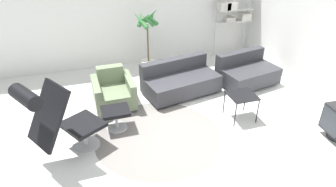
{
  "coord_description": "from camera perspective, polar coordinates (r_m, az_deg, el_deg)",
  "views": [
    {
      "loc": [
        -1.25,
        -3.97,
        3.12
      ],
      "look_at": [
        0.05,
        0.3,
        0.55
      ],
      "focal_mm": 32.0,
      "sensor_mm": 36.0,
      "label": 1
    }
  ],
  "objects": [
    {
      "name": "potted_plant",
      "position": [
        6.91,
        -3.83,
        8.73
      ],
      "size": [
        0.62,
        0.61,
        1.52
      ],
      "color": "silver",
      "rests_on": "ground_plane"
    },
    {
      "name": "armchair_red",
      "position": [
        5.85,
        -10.33,
        0.17
      ],
      "size": [
        0.77,
        0.82,
        0.7
      ],
      "rotation": [
        0.0,
        0.0,
        3.17
      ],
      "color": "silver",
      "rests_on": "ground_plane"
    },
    {
      "name": "couch_low",
      "position": [
        6.2,
        2.3,
        2.32
      ],
      "size": [
        1.64,
        1.09,
        0.67
      ],
      "rotation": [
        0.0,
        0.0,
        3.34
      ],
      "color": "black",
      "rests_on": "ground_plane"
    },
    {
      "name": "lounge_chair",
      "position": [
        4.45,
        -20.72,
        -3.88
      ],
      "size": [
        1.2,
        1.03,
        1.32
      ],
      "rotation": [
        0.0,
        0.0,
        -1.02
      ],
      "color": "#BCBCC1",
      "rests_on": "ground_plane"
    },
    {
      "name": "couch_second",
      "position": [
        6.78,
        14.71,
        3.85
      ],
      "size": [
        1.34,
        1.03,
        0.67
      ],
      "rotation": [
        0.0,
        0.0,
        3.34
      ],
      "color": "black",
      "rests_on": "ground_plane"
    },
    {
      "name": "round_rug",
      "position": [
        5.07,
        -1.95,
        -8.03
      ],
      "size": [
        2.11,
        2.11,
        0.01
      ],
      "color": "slate",
      "rests_on": "ground_plane"
    },
    {
      "name": "ground_plane",
      "position": [
        5.2,
        0.44,
        -6.94
      ],
      "size": [
        12.0,
        12.0,
        0.0
      ],
      "primitive_type": "plane",
      "color": "silver"
    },
    {
      "name": "ottoman",
      "position": [
        5.17,
        -9.92,
        -3.95
      ],
      "size": [
        0.47,
        0.4,
        0.38
      ],
      "color": "#BCBCC1",
      "rests_on": "ground_plane"
    },
    {
      "name": "side_table",
      "position": [
        5.43,
        13.88,
        -0.67
      ],
      "size": [
        0.47,
        0.47,
        0.48
      ],
      "color": "black",
      "rests_on": "ground_plane"
    },
    {
      "name": "shelf_unit",
      "position": [
        7.87,
        12.21,
        14.93
      ],
      "size": [
        0.92,
        0.28,
        2.01
      ],
      "color": "#BCBCC1",
      "rests_on": "ground_plane"
    },
    {
      "name": "wall_back",
      "position": [
        7.3,
        -6.84,
        16.09
      ],
      "size": [
        12.0,
        0.09,
        2.8
      ],
      "color": "silver",
      "rests_on": "ground_plane"
    }
  ]
}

